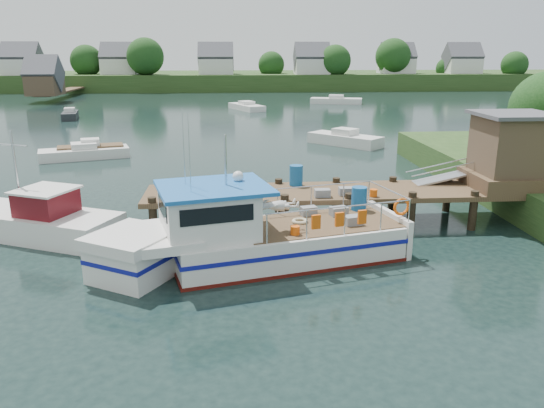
{
  "coord_description": "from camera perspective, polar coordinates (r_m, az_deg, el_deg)",
  "views": [
    {
      "loc": [
        -2.46,
        -20.68,
        6.87
      ],
      "look_at": [
        -1.0,
        -1.5,
        1.3
      ],
      "focal_mm": 35.0,
      "sensor_mm": 36.0,
      "label": 1
    }
  ],
  "objects": [
    {
      "name": "moored_far",
      "position": [
        73.52,
        6.92,
        11.0
      ],
      "size": [
        7.21,
        3.98,
        1.16
      ],
      "rotation": [
        0.0,
        0.0,
        0.01
      ],
      "color": "silver",
      "rests_on": "ground"
    },
    {
      "name": "moored_a",
      "position": [
        37.41,
        -19.53,
        5.24
      ],
      "size": [
        5.96,
        3.53,
        1.04
      ],
      "rotation": [
        0.0,
        0.0,
        -0.04
      ],
      "color": "silver",
      "rests_on": "ground"
    },
    {
      "name": "moored_rowboat",
      "position": [
        37.83,
        -18.9,
        5.51
      ],
      "size": [
        4.44,
        2.49,
        1.22
      ],
      "rotation": [
        0.0,
        0.0,
        -0.26
      ],
      "color": "#4F3A25",
      "rests_on": "ground"
    },
    {
      "name": "dock",
      "position": [
        23.02,
        18.73,
        3.69
      ],
      "size": [
        16.6,
        3.0,
        4.78
      ],
      "color": "#4F3A25",
      "rests_on": "ground"
    },
    {
      "name": "far_shore",
      "position": [
        103.19,
        -3.06,
        13.47
      ],
      "size": [
        140.0,
        42.55,
        9.22
      ],
      "color": "#2C471D",
      "rests_on": "ground"
    },
    {
      "name": "moored_e",
      "position": [
        60.1,
        -20.9,
        8.95
      ],
      "size": [
        2.25,
        4.43,
        1.17
      ],
      "rotation": [
        0.0,
        0.0,
        0.38
      ],
      "color": "black",
      "rests_on": "ground"
    },
    {
      "name": "ground_plane",
      "position": [
        21.93,
        2.31,
        -2.12
      ],
      "size": [
        160.0,
        160.0,
        0.0
      ],
      "primitive_type": "plane",
      "color": "black"
    },
    {
      "name": "work_boat",
      "position": [
        22.35,
        -24.49,
        -1.53
      ],
      "size": [
        7.45,
        4.78,
        4.04
      ],
      "rotation": [
        0.0,
        0.0,
        -0.42
      ],
      "color": "silver",
      "rests_on": "ground"
    },
    {
      "name": "moored_d",
      "position": [
        65.24,
        -2.75,
        10.43
      ],
      "size": [
        4.44,
        6.52,
        1.05
      ],
      "rotation": [
        0.0,
        0.0,
        -0.11
      ],
      "color": "silver",
      "rests_on": "ground"
    },
    {
      "name": "lobster_boat",
      "position": [
        17.59,
        -2.5,
        -3.54
      ],
      "size": [
        10.83,
        5.32,
        5.21
      ],
      "rotation": [
        0.0,
        0.0,
        0.25
      ],
      "color": "silver",
      "rests_on": "ground"
    },
    {
      "name": "moored_b",
      "position": [
        40.72,
        7.85,
        6.95
      ],
      "size": [
        5.37,
        5.43,
        1.26
      ],
      "rotation": [
        0.0,
        0.0,
        -0.19
      ],
      "color": "silver",
      "rests_on": "ground"
    }
  ]
}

